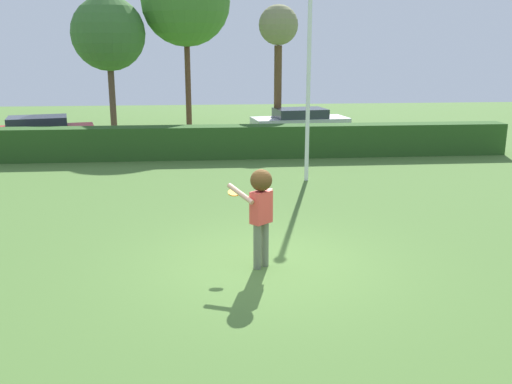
{
  "coord_description": "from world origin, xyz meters",
  "views": [
    {
      "loc": [
        -1.06,
        -9.58,
        3.86
      ],
      "look_at": [
        -0.1,
        0.9,
        1.15
      ],
      "focal_mm": 39.43,
      "sensor_mm": 36.0,
      "label": 1
    }
  ],
  "objects_px": {
    "lamppost": "(309,78)",
    "oak_tree": "(186,1)",
    "maple_tree": "(278,30)",
    "parked_car_red": "(38,131)",
    "parked_car_silver": "(300,121)",
    "willow_tree": "(108,34)",
    "person": "(261,203)",
    "frisbee": "(234,193)"
  },
  "relations": [
    {
      "from": "person",
      "to": "parked_car_red",
      "type": "bearing_deg",
      "value": 119.59
    },
    {
      "from": "maple_tree",
      "to": "willow_tree",
      "type": "relative_size",
      "value": 0.92
    },
    {
      "from": "person",
      "to": "maple_tree",
      "type": "bearing_deg",
      "value": 81.56
    },
    {
      "from": "lamppost",
      "to": "parked_car_silver",
      "type": "bearing_deg",
      "value": 81.76
    },
    {
      "from": "person",
      "to": "maple_tree",
      "type": "xyz_separation_m",
      "value": [
        2.33,
        15.7,
        3.38
      ]
    },
    {
      "from": "parked_car_silver",
      "to": "person",
      "type": "bearing_deg",
      "value": -102.16
    },
    {
      "from": "oak_tree",
      "to": "maple_tree",
      "type": "bearing_deg",
      "value": -34.51
    },
    {
      "from": "lamppost",
      "to": "oak_tree",
      "type": "distance_m",
      "value": 12.71
    },
    {
      "from": "person",
      "to": "parked_car_silver",
      "type": "bearing_deg",
      "value": 77.84
    },
    {
      "from": "frisbee",
      "to": "willow_tree",
      "type": "height_order",
      "value": "willow_tree"
    },
    {
      "from": "lamppost",
      "to": "maple_tree",
      "type": "bearing_deg",
      "value": 88.18
    },
    {
      "from": "lamppost",
      "to": "parked_car_red",
      "type": "xyz_separation_m",
      "value": [
        -9.53,
        6.46,
        -2.32
      ]
    },
    {
      "from": "person",
      "to": "frisbee",
      "type": "bearing_deg",
      "value": 126.29
    },
    {
      "from": "lamppost",
      "to": "parked_car_silver",
      "type": "height_order",
      "value": "lamppost"
    },
    {
      "from": "person",
      "to": "parked_car_red",
      "type": "height_order",
      "value": "person"
    },
    {
      "from": "maple_tree",
      "to": "parked_car_silver",
      "type": "bearing_deg",
      "value": -28.79
    },
    {
      "from": "maple_tree",
      "to": "oak_tree",
      "type": "distance_m",
      "value": 5.11
    },
    {
      "from": "person",
      "to": "lamppost",
      "type": "relative_size",
      "value": 0.34
    },
    {
      "from": "frisbee",
      "to": "maple_tree",
      "type": "height_order",
      "value": "maple_tree"
    },
    {
      "from": "parked_car_silver",
      "to": "oak_tree",
      "type": "bearing_deg",
      "value": 146.51
    },
    {
      "from": "parked_car_silver",
      "to": "lamppost",
      "type": "bearing_deg",
      "value": -98.24
    },
    {
      "from": "person",
      "to": "frisbee",
      "type": "distance_m",
      "value": 0.74
    },
    {
      "from": "person",
      "to": "parked_car_red",
      "type": "distance_m",
      "value": 15.16
    },
    {
      "from": "parked_car_silver",
      "to": "maple_tree",
      "type": "height_order",
      "value": "maple_tree"
    },
    {
      "from": "parked_car_red",
      "to": "oak_tree",
      "type": "bearing_deg",
      "value": 42.63
    },
    {
      "from": "parked_car_silver",
      "to": "willow_tree",
      "type": "bearing_deg",
      "value": 165.06
    },
    {
      "from": "lamppost",
      "to": "maple_tree",
      "type": "xyz_separation_m",
      "value": [
        0.29,
        8.99,
        1.58
      ]
    },
    {
      "from": "willow_tree",
      "to": "oak_tree",
      "type": "relative_size",
      "value": 0.76
    },
    {
      "from": "parked_car_red",
      "to": "oak_tree",
      "type": "height_order",
      "value": "oak_tree"
    },
    {
      "from": "frisbee",
      "to": "willow_tree",
      "type": "bearing_deg",
      "value": 105.83
    },
    {
      "from": "parked_car_red",
      "to": "willow_tree",
      "type": "height_order",
      "value": "willow_tree"
    },
    {
      "from": "person",
      "to": "oak_tree",
      "type": "bearing_deg",
      "value": 95.31
    },
    {
      "from": "parked_car_red",
      "to": "willow_tree",
      "type": "relative_size",
      "value": 0.73
    },
    {
      "from": "oak_tree",
      "to": "person",
      "type": "bearing_deg",
      "value": -84.69
    },
    {
      "from": "person",
      "to": "oak_tree",
      "type": "height_order",
      "value": "oak_tree"
    },
    {
      "from": "willow_tree",
      "to": "oak_tree",
      "type": "distance_m",
      "value": 3.95
    },
    {
      "from": "maple_tree",
      "to": "oak_tree",
      "type": "xyz_separation_m",
      "value": [
        -4.05,
        2.78,
        1.39
      ]
    },
    {
      "from": "frisbee",
      "to": "parked_car_silver",
      "type": "height_order",
      "value": "frisbee"
    },
    {
      "from": "willow_tree",
      "to": "maple_tree",
      "type": "bearing_deg",
      "value": -13.04
    },
    {
      "from": "person",
      "to": "parked_car_silver",
      "type": "xyz_separation_m",
      "value": [
        3.27,
        15.19,
        -0.51
      ]
    },
    {
      "from": "frisbee",
      "to": "parked_car_red",
      "type": "height_order",
      "value": "frisbee"
    },
    {
      "from": "lamppost",
      "to": "parked_car_red",
      "type": "relative_size",
      "value": 1.2
    }
  ]
}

